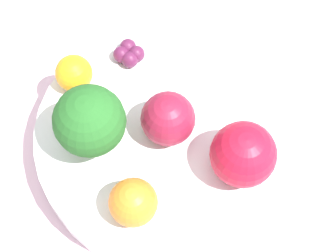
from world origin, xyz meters
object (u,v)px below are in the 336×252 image
object	(u,v)px
apple_red	(243,155)
orange_front	(133,202)
orange_back	(74,73)
apple_green	(173,118)
broccoli	(90,122)
bowl	(168,140)
grape_cluster	(129,54)

from	to	relation	value
apple_red	orange_front	distance (m)	0.10
orange_front	orange_back	distance (m)	0.14
apple_red	apple_green	world-z (taller)	apple_red
orange_front	broccoli	bearing A→B (deg)	120.26
bowl	grape_cluster	bearing A→B (deg)	115.49
orange_front	grape_cluster	world-z (taller)	orange_front
orange_back	grape_cluster	bearing A→B (deg)	29.43
apple_red	orange_back	xyz separation A→B (m)	(-0.15, 0.09, -0.01)
bowl	apple_green	distance (m)	0.04
bowl	apple_green	size ratio (longest dim) A/B	5.06
apple_red	bowl	bearing A→B (deg)	150.34
broccoli	orange_front	xyz separation A→B (m)	(0.04, -0.06, -0.02)
bowl	broccoli	size ratio (longest dim) A/B	3.31
orange_front	grape_cluster	distance (m)	0.15
bowl	orange_front	world-z (taller)	orange_front
broccoli	apple_red	xyz separation A→B (m)	(0.13, -0.02, -0.01)
broccoli	orange_front	world-z (taller)	broccoli
broccoli	apple_red	size ratio (longest dim) A/B	1.30
grape_cluster	orange_front	bearing A→B (deg)	-86.64
broccoli	apple_green	xyz separation A→B (m)	(0.07, 0.01, -0.02)
bowl	apple_red	distance (m)	0.09
orange_back	orange_front	bearing A→B (deg)	-65.12
apple_red	orange_front	xyz separation A→B (m)	(-0.09, -0.04, -0.01)
broccoli	apple_green	world-z (taller)	broccoli
bowl	broccoli	distance (m)	0.09
apple_green	orange_back	bearing A→B (deg)	151.27
orange_back	broccoli	bearing A→B (deg)	-71.06
apple_red	orange_front	world-z (taller)	apple_red
apple_red	orange_back	world-z (taller)	apple_red
apple_red	orange_back	distance (m)	0.17
apple_red	orange_back	size ratio (longest dim) A/B	1.64
broccoli	apple_green	size ratio (longest dim) A/B	1.53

